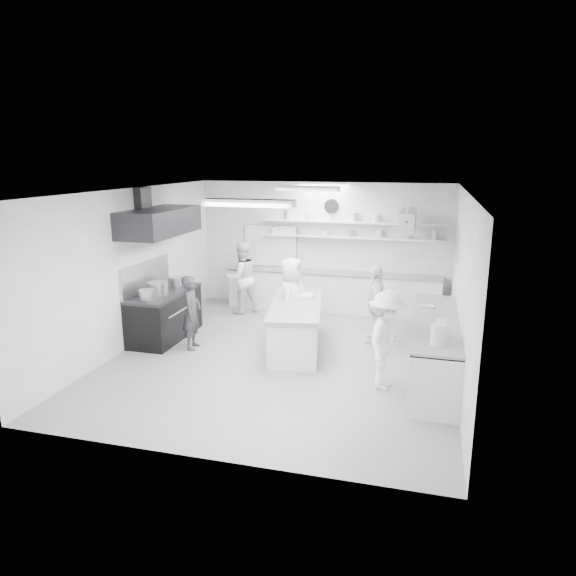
% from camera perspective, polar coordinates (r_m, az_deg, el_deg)
% --- Properties ---
extents(floor, '(6.00, 7.00, 0.02)m').
position_cam_1_polar(floor, '(9.72, -0.45, -7.50)').
color(floor, gray).
rests_on(floor, ground).
extents(ceiling, '(6.00, 7.00, 0.02)m').
position_cam_1_polar(ceiling, '(9.07, -0.48, 10.57)').
color(ceiling, white).
rests_on(ceiling, wall_back).
extents(wall_back, '(6.00, 0.04, 3.00)m').
position_cam_1_polar(wall_back, '(12.62, 3.80, 4.59)').
color(wall_back, silver).
rests_on(wall_back, floor).
extents(wall_front, '(6.00, 0.04, 3.00)m').
position_cam_1_polar(wall_front, '(6.11, -9.33, -5.80)').
color(wall_front, silver).
rests_on(wall_front, floor).
extents(wall_left, '(0.04, 7.00, 3.00)m').
position_cam_1_polar(wall_left, '(10.47, -16.50, 2.10)').
color(wall_left, silver).
rests_on(wall_left, floor).
extents(wall_right, '(0.04, 7.00, 3.00)m').
position_cam_1_polar(wall_right, '(8.97, 18.33, 0.06)').
color(wall_right, silver).
rests_on(wall_right, floor).
extents(stove, '(0.80, 1.80, 0.90)m').
position_cam_1_polar(stove, '(10.86, -13.23, -2.99)').
color(stove, black).
rests_on(stove, floor).
extents(exhaust_hood, '(0.85, 2.00, 0.50)m').
position_cam_1_polar(exhaust_hood, '(10.48, -13.81, 7.00)').
color(exhaust_hood, '#242427').
rests_on(exhaust_hood, wall_left).
extents(back_counter, '(5.00, 0.60, 0.92)m').
position_cam_1_polar(back_counter, '(12.49, 4.80, -0.40)').
color(back_counter, silver).
rests_on(back_counter, floor).
extents(shelf_lower, '(4.20, 0.26, 0.04)m').
position_cam_1_polar(shelf_lower, '(12.34, 6.90, 5.48)').
color(shelf_lower, silver).
rests_on(shelf_lower, wall_back).
extents(shelf_upper, '(4.20, 0.26, 0.04)m').
position_cam_1_polar(shelf_upper, '(12.30, 6.95, 7.09)').
color(shelf_upper, silver).
rests_on(shelf_upper, wall_back).
extents(pass_through_window, '(1.30, 0.04, 1.00)m').
position_cam_1_polar(pass_through_window, '(12.93, -1.90, 4.61)').
color(pass_through_window, black).
rests_on(pass_through_window, wall_back).
extents(wall_clock, '(0.32, 0.05, 0.32)m').
position_cam_1_polar(wall_clock, '(12.43, 4.75, 8.84)').
color(wall_clock, silver).
rests_on(wall_clock, wall_back).
extents(right_counter, '(0.74, 3.30, 0.94)m').
position_cam_1_polar(right_counter, '(9.06, 15.67, -6.44)').
color(right_counter, silver).
rests_on(right_counter, floor).
extents(pot_rack, '(0.30, 1.60, 0.40)m').
position_cam_1_polar(pot_rack, '(11.20, 12.90, 7.21)').
color(pot_rack, '#A4A5A7').
rests_on(pot_rack, ceiling).
extents(light_fixture_front, '(1.30, 0.25, 0.10)m').
position_cam_1_polar(light_fixture_front, '(7.36, -4.29, 9.20)').
color(light_fixture_front, silver).
rests_on(light_fixture_front, ceiling).
extents(light_fixture_rear, '(1.30, 0.25, 0.10)m').
position_cam_1_polar(light_fixture_rear, '(10.81, 2.12, 10.73)').
color(light_fixture_rear, silver).
rests_on(light_fixture_rear, ceiling).
extents(prep_island, '(1.25, 2.40, 0.84)m').
position_cam_1_polar(prep_island, '(9.98, 0.85, -4.29)').
color(prep_island, silver).
rests_on(prep_island, floor).
extents(stove_pot, '(0.40, 0.40, 0.29)m').
position_cam_1_polar(stove_pot, '(10.53, -13.92, -0.15)').
color(stove_pot, '#A4A5A7').
rests_on(stove_pot, stove).
extents(cook_stove, '(0.41, 0.56, 1.42)m').
position_cam_1_polar(cook_stove, '(10.07, -10.40, -2.63)').
color(cook_stove, '#2F2F35').
rests_on(cook_stove, floor).
extents(cook_back, '(1.03, 1.03, 1.68)m').
position_cam_1_polar(cook_back, '(12.24, -5.08, 1.13)').
color(cook_back, white).
rests_on(cook_back, floor).
extents(cook_island_left, '(0.56, 0.83, 1.66)m').
position_cam_1_polar(cook_island_left, '(10.37, 0.40, -1.23)').
color(cook_island_left, white).
rests_on(cook_island_left, floor).
extents(cook_island_right, '(0.48, 0.94, 1.53)m').
position_cam_1_polar(cook_island_right, '(10.40, 9.48, -1.76)').
color(cook_island_right, white).
rests_on(cook_island_right, floor).
extents(cook_right, '(0.76, 1.11, 1.58)m').
position_cam_1_polar(cook_right, '(8.34, 10.62, -5.59)').
color(cook_right, white).
rests_on(cook_right, floor).
extents(bowl_island_a, '(0.27, 0.27, 0.06)m').
position_cam_1_polar(bowl_island_a, '(10.24, 1.42, -1.19)').
color(bowl_island_a, '#A4A5A7').
rests_on(bowl_island_a, prep_island).
extents(bowl_island_b, '(0.19, 0.19, 0.06)m').
position_cam_1_polar(bowl_island_b, '(10.30, 1.04, -1.10)').
color(bowl_island_b, silver).
rests_on(bowl_island_b, prep_island).
extents(bowl_right, '(0.26, 0.26, 0.06)m').
position_cam_1_polar(bowl_right, '(9.63, 14.85, -2.04)').
color(bowl_right, silver).
rests_on(bowl_right, right_counter).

